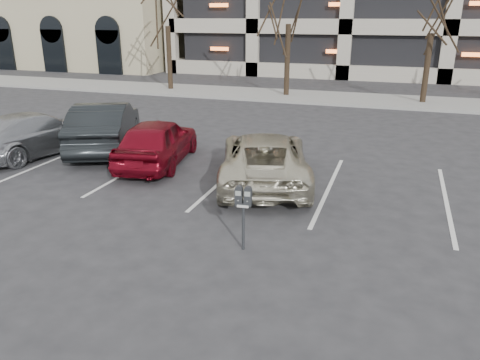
{
  "coord_description": "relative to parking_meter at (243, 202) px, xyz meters",
  "views": [
    {
      "loc": [
        2.86,
        -9.09,
        4.19
      ],
      "look_at": [
        -0.06,
        -0.48,
        0.99
      ],
      "focal_mm": 35.0,
      "sensor_mm": 36.0,
      "label": 1
    }
  ],
  "objects": [
    {
      "name": "car_dark",
      "position": [
        -6.5,
        5.22,
        -0.17
      ],
      "size": [
        3.45,
        5.03,
        1.57
      ],
      "primitive_type": "imported",
      "rotation": [
        0.0,
        0.0,
        3.56
      ],
      "color": "black",
      "rests_on": "ground"
    },
    {
      "name": "stall_lines",
      "position": [
        -1.76,
        3.85,
        -0.95
      ],
      "size": [
        16.9,
        5.2,
        0.0
      ],
      "color": "silver",
      "rests_on": "ground"
    },
    {
      "name": "ground",
      "position": [
        -0.36,
        1.55,
        -0.96
      ],
      "size": [
        140.0,
        140.0,
        0.0
      ],
      "primitive_type": "plane",
      "color": "#28282B",
      "rests_on": "ground"
    },
    {
      "name": "sidewalk",
      "position": [
        -0.36,
        17.55,
        -0.9
      ],
      "size": [
        80.0,
        4.0,
        0.12
      ],
      "primitive_type": "cube",
      "color": "gray",
      "rests_on": "ground"
    },
    {
      "name": "car_red",
      "position": [
        -4.12,
        4.34,
        -0.26
      ],
      "size": [
        2.33,
        4.3,
        1.39
      ],
      "primitive_type": "imported",
      "rotation": [
        0.0,
        0.0,
        3.32
      ],
      "color": "maroon",
      "rests_on": "ground"
    },
    {
      "name": "suv_silver",
      "position": [
        -0.68,
        3.81,
        -0.29
      ],
      "size": [
        3.49,
        5.22,
        1.34
      ],
      "rotation": [
        0.0,
        0.0,
        3.43
      ],
      "color": "beige",
      "rests_on": "ground"
    },
    {
      "name": "car_silver",
      "position": [
        -8.3,
        4.03,
        -0.28
      ],
      "size": [
        2.74,
        4.94,
        1.35
      ],
      "primitive_type": "imported",
      "rotation": [
        0.0,
        0.0,
        2.95
      ],
      "color": "#989BA0",
      "rests_on": "ground"
    },
    {
      "name": "parking_meter",
      "position": [
        0.0,
        0.0,
        0.0
      ],
      "size": [
        0.33,
        0.16,
        1.25
      ],
      "rotation": [
        0.0,
        0.0,
        0.1
      ],
      "color": "black",
      "rests_on": "ground"
    }
  ]
}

